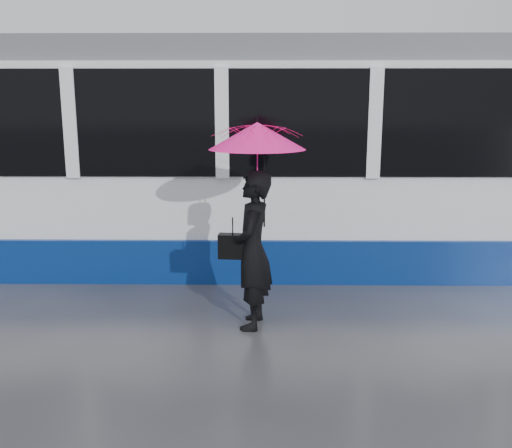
{
  "coord_description": "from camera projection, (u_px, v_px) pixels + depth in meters",
  "views": [
    {
      "loc": [
        1.64,
        -6.3,
        2.51
      ],
      "look_at": [
        1.56,
        0.13,
        1.1
      ],
      "focal_mm": 40.0,
      "sensor_mm": 36.0,
      "label": 1
    }
  ],
  "objects": [
    {
      "name": "tram",
      "position": [
        131.0,
        157.0,
        8.8
      ],
      "size": [
        26.0,
        2.56,
        3.35
      ],
      "color": "white",
      "rests_on": "ground"
    },
    {
      "name": "handbag",
      "position": [
        233.0,
        246.0,
        6.29
      ],
      "size": [
        0.33,
        0.17,
        0.45
      ],
      "rotation": [
        0.0,
        0.0,
        -0.11
      ],
      "color": "black",
      "rests_on": "ground"
    },
    {
      "name": "rails",
      "position": [
        161.0,
        259.0,
        9.15
      ],
      "size": [
        34.0,
        1.51,
        0.02
      ],
      "color": "#3F3D38",
      "rests_on": "ground"
    },
    {
      "name": "ground",
      "position": [
        123.0,
        317.0,
        6.71
      ],
      "size": [
        90.0,
        90.0,
        0.0
      ],
      "primitive_type": "plane",
      "color": "#2A2A2F",
      "rests_on": "ground"
    },
    {
      "name": "woman",
      "position": [
        253.0,
        250.0,
        6.28
      ],
      "size": [
        0.49,
        0.68,
        1.76
      ],
      "primitive_type": "imported",
      "rotation": [
        0.0,
        0.0,
        -1.68
      ],
      "color": "black",
      "rests_on": "ground"
    },
    {
      "name": "umbrella",
      "position": [
        257.0,
        155.0,
        6.05
      ],
      "size": [
        1.14,
        1.14,
        1.19
      ],
      "rotation": [
        0.0,
        0.0,
        -0.11
      ],
      "color": "#F81452",
      "rests_on": "ground"
    }
  ]
}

